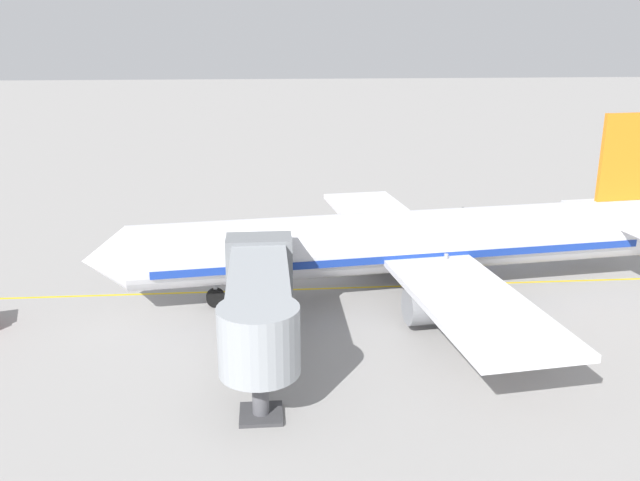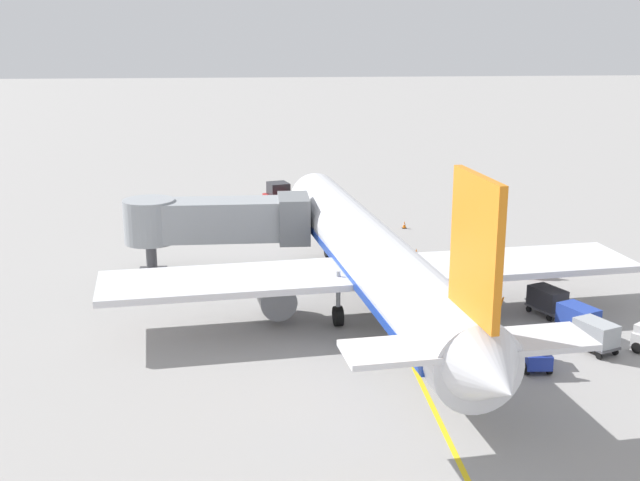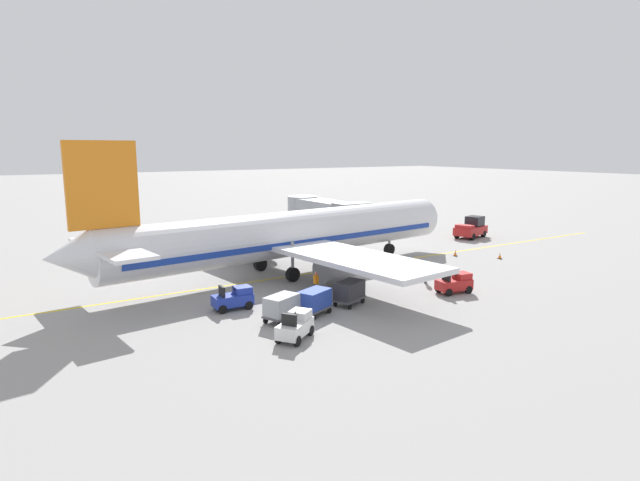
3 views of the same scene
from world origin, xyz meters
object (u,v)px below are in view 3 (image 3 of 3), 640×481
safety_cone_nose_left (431,265)px  baggage_tug_trailing (234,298)px  parked_airliner (293,235)px  baggage_cart_third_in_train (282,306)px  baggage_cart_second_in_train (314,300)px  safety_cone_nose_right (500,256)px  ground_crew_loader (426,271)px  jet_bridge (324,213)px  baggage_cart_front (349,291)px  baggage_tug_lead (296,326)px  pushback_tractor (471,228)px  baggage_tug_spare (455,283)px  ground_crew_wing_walker (316,282)px  safety_cone_wing_tip (455,253)px

safety_cone_nose_left → baggage_tug_trailing: bearing=-84.5°
parked_airliner → baggage_cart_third_in_train: (10.41, -6.65, -2.24)m
baggage_cart_second_in_train → safety_cone_nose_right: size_ratio=4.98×
baggage_tug_trailing → ground_crew_loader: 15.09m
jet_bridge → baggage_tug_trailing: 23.09m
parked_airliner → baggage_cart_third_in_train: size_ratio=12.71×
baggage_cart_front → ground_crew_loader: ground_crew_loader is taller
baggage_tug_lead → ground_crew_loader: 15.12m
baggage_cart_second_in_train → ground_crew_loader: 11.46m
baggage_cart_second_in_train → baggage_cart_third_in_train: bearing=-90.1°
pushback_tractor → baggage_tug_lead: bearing=-62.3°
baggage_tug_lead → ground_crew_loader: size_ratio=1.62×
pushback_tractor → safety_cone_nose_left: bearing=-59.2°
baggage_tug_spare → safety_cone_nose_left: 7.92m
baggage_cart_third_in_train → safety_cone_nose_right: bearing=100.8°
jet_bridge → baggage_cart_third_in_train: bearing=-38.7°
baggage_cart_second_in_train → pushback_tractor: bearing=115.6°
ground_crew_loader → safety_cone_nose_right: 12.46m
ground_crew_wing_walker → parked_airliner: bearing=163.6°
safety_cone_nose_right → ground_crew_loader: bearing=-76.8°
baggage_tug_trailing → baggage_cart_second_in_train: 5.29m
baggage_tug_lead → baggage_cart_third_in_train: (-2.93, 0.73, 0.24)m
pushback_tractor → ground_crew_loader: bearing=-56.8°
parked_airliner → safety_cone_nose_left: parked_airliner is taller
baggage_tug_lead → baggage_cart_second_in_train: size_ratio=0.93×
pushback_tractor → baggage_cart_third_in_train: (14.50, -32.52, -0.15)m
baggage_tug_trailing → safety_cone_wing_tip: size_ratio=4.33×
baggage_tug_lead → safety_cone_nose_right: baggage_tug_lead is taller
pushback_tractor → safety_cone_nose_right: size_ratio=8.20×
baggage_tug_lead → baggage_cart_front: baggage_tug_lead is taller
jet_bridge → pushback_tractor: size_ratio=2.50×
parked_airliner → ground_crew_wing_walker: bearing=-16.4°
ground_crew_loader → safety_cone_nose_left: bearing=131.1°
baggage_cart_front → ground_crew_loader: (-1.50, 8.23, 0.00)m
ground_crew_wing_walker → baggage_cart_front: bearing=12.1°
safety_cone_nose_left → safety_cone_nose_right: same height
pushback_tractor → baggage_tug_lead: pushback_tractor is taller
baggage_tug_trailing → safety_cone_wing_tip: bearing=99.9°
pushback_tractor → baggage_tug_trailing: 35.64m
baggage_cart_second_in_train → ground_crew_loader: ground_crew_loader is taller
baggage_cart_third_in_train → pushback_tractor: bearing=114.0°
parked_airliner → baggage_cart_second_in_train: (10.42, -4.37, -2.24)m
jet_bridge → pushback_tractor: bearing=74.4°
baggage_tug_trailing → safety_cone_nose_left: baggage_tug_trailing is taller
baggage_cart_front → safety_cone_nose_right: baggage_cart_front is taller
pushback_tractor → safety_cone_wing_tip: bearing=-55.5°
baggage_tug_lead → ground_crew_loader: ground_crew_loader is taller
parked_airliner → ground_crew_wing_walker: size_ratio=22.09×
pushback_tractor → baggage_cart_second_in_train: size_ratio=1.65×
parked_airliner → safety_cone_wing_tip: bearing=81.7°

